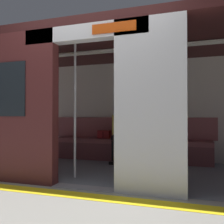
% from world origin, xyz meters
% --- Properties ---
extents(ground_plane, '(60.00, 60.00, 0.00)m').
position_xyz_m(ground_plane, '(0.00, 0.00, 0.00)').
color(ground_plane, gray).
extents(platform_edge_strip, '(8.00, 0.24, 0.01)m').
position_xyz_m(platform_edge_strip, '(0.00, 0.30, 0.00)').
color(platform_edge_strip, yellow).
rests_on(platform_edge_strip, ground_plane).
extents(train_car, '(6.40, 2.60, 2.22)m').
position_xyz_m(train_car, '(0.05, -1.12, 1.45)').
color(train_car, silver).
rests_on(train_car, ground_plane).
extents(bench_seat, '(3.34, 0.44, 0.45)m').
position_xyz_m(bench_seat, '(0.00, -2.08, 0.34)').
color(bench_seat, '#935156').
rests_on(bench_seat, ground_plane).
extents(person_seated, '(0.55, 0.69, 1.17)m').
position_xyz_m(person_seated, '(0.05, -2.03, 0.67)').
color(person_seated, '#D8CC4C').
rests_on(person_seated, ground_plane).
extents(handbag, '(0.26, 0.15, 0.17)m').
position_xyz_m(handbag, '(0.52, -2.16, 0.53)').
color(handbag, maroon).
rests_on(handbag, bench_seat).
extents(book, '(0.21, 0.26, 0.03)m').
position_xyz_m(book, '(-0.35, -2.10, 0.46)').
color(book, silver).
rests_on(book, bench_seat).
extents(grab_pole_door, '(0.04, 0.04, 2.08)m').
position_xyz_m(grab_pole_door, '(0.37, -0.46, 1.04)').
color(grab_pole_door, silver).
rests_on(grab_pole_door, ground_plane).
extents(grab_pole_far, '(0.04, 0.04, 2.08)m').
position_xyz_m(grab_pole_far, '(-0.37, -0.60, 1.04)').
color(grab_pole_far, silver).
rests_on(grab_pole_far, ground_plane).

